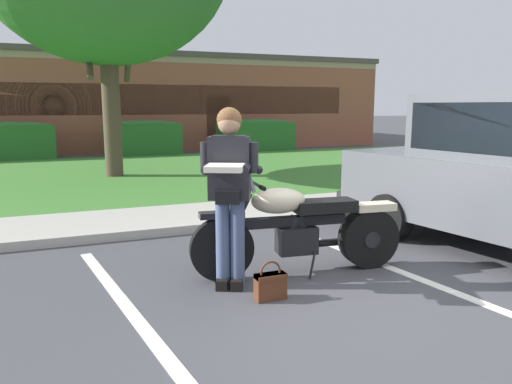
{
  "coord_description": "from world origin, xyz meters",
  "views": [
    {
      "loc": [
        -2.47,
        -3.51,
        1.71
      ],
      "look_at": [
        -0.62,
        1.05,
        0.85
      ],
      "focal_mm": 34.45,
      "sensor_mm": 36.0,
      "label": 1
    }
  ],
  "objects": [
    {
      "name": "ground_plane",
      "position": [
        0.0,
        0.0,
        0.0
      ],
      "size": [
        140.0,
        140.0,
        0.0
      ],
      "primitive_type": "plane",
      "color": "#424247"
    },
    {
      "name": "curb_strip",
      "position": [
        0.0,
        2.9,
        0.06
      ],
      "size": [
        60.0,
        0.2,
        0.12
      ],
      "primitive_type": "cube",
      "color": "#ADA89E",
      "rests_on": "ground"
    },
    {
      "name": "concrete_walk",
      "position": [
        0.0,
        3.75,
        0.04
      ],
      "size": [
        60.0,
        1.5,
        0.08
      ],
      "primitive_type": "cube",
      "color": "#ADA89E",
      "rests_on": "ground"
    },
    {
      "name": "grass_lawn",
      "position": [
        0.0,
        8.93,
        0.03
      ],
      "size": [
        60.0,
        8.86,
        0.06
      ],
      "primitive_type": "cube",
      "color": "#3D752D",
      "rests_on": "ground"
    },
    {
      "name": "stall_stripe_0",
      "position": [
        -1.94,
        0.2,
        0.0
      ],
      "size": [
        0.72,
        4.38,
        0.01
      ],
      "primitive_type": "cube",
      "rotation": [
        0.0,
        0.0,
        0.14
      ],
      "color": "silver",
      "rests_on": "ground"
    },
    {
      "name": "stall_stripe_1",
      "position": [
        0.82,
        0.2,
        0.0
      ],
      "size": [
        0.72,
        4.38,
        0.01
      ],
      "primitive_type": "cube",
      "rotation": [
        0.0,
        0.0,
        0.14
      ],
      "color": "silver",
      "rests_on": "ground"
    },
    {
      "name": "motorcycle",
      "position": [
        -0.15,
        0.84,
        0.49
      ],
      "size": [
        2.24,
        0.82,
        1.26
      ],
      "color": "black",
      "rests_on": "ground"
    },
    {
      "name": "rider_person",
      "position": [
        -1.02,
        0.72,
        1.01
      ],
      "size": [
        0.58,
        0.67,
        1.7
      ],
      "color": "black",
      "rests_on": "ground"
    },
    {
      "name": "handbag",
      "position": [
        -0.78,
        0.31,
        0.14
      ],
      "size": [
        0.28,
        0.13,
        0.36
      ],
      "color": "#562D19",
      "rests_on": "ground"
    },
    {
      "name": "hedge_center_left",
      "position": [
        -3.92,
        13.65,
        0.65
      ],
      "size": [
        2.86,
        0.9,
        1.24
      ],
      "color": "#286028",
      "rests_on": "ground"
    },
    {
      "name": "hedge_center_right",
      "position": [
        0.29,
        13.65,
        0.65
      ],
      "size": [
        2.58,
        0.9,
        1.24
      ],
      "color": "#286028",
      "rests_on": "ground"
    },
    {
      "name": "hedge_right",
      "position": [
        4.49,
        13.65,
        0.65
      ],
      "size": [
        2.88,
        0.9,
        1.24
      ],
      "color": "#286028",
      "rests_on": "ground"
    },
    {
      "name": "brick_building",
      "position": [
        -1.34,
        20.44,
        1.87
      ],
      "size": [
        24.28,
        11.09,
        3.74
      ],
      "color": "#93513D",
      "rests_on": "ground"
    }
  ]
}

